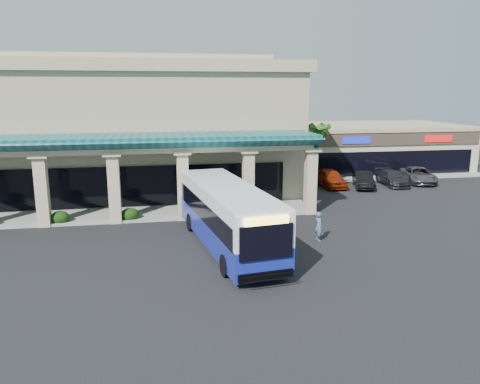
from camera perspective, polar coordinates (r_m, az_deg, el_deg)
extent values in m
plane|color=black|center=(27.72, 0.05, -5.91)|extent=(110.00, 110.00, 0.00)
imported|color=slate|center=(27.80, 9.58, -4.16)|extent=(0.47, 0.67, 1.74)
imported|color=#952608|center=(43.59, 10.92, 1.71)|extent=(2.00, 4.86, 1.65)
imported|color=black|center=(43.78, 14.80, 1.45)|extent=(2.81, 4.71, 1.47)
imported|color=black|center=(45.75, 18.07, 1.64)|extent=(2.30, 4.83, 1.36)
imported|color=#414347|center=(47.80, 20.90, 1.94)|extent=(3.64, 5.75, 1.48)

